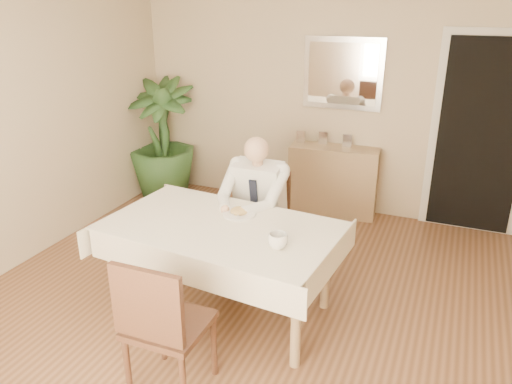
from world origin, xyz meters
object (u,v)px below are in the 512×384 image
at_px(chair_far, 264,212).
at_px(potted_palm, 162,139).
at_px(seated_man, 252,204).
at_px(coffee_mug, 278,241).
at_px(chair_near, 161,322).
at_px(sideboard, 333,180).
at_px(dining_table, 221,235).

xyz_separation_m(chair_far, potted_palm, (-1.77, 1.10, 0.22)).
height_order(chair_far, seated_man, seated_man).
height_order(coffee_mug, potted_palm, potted_palm).
height_order(chair_near, potted_palm, potted_palm).
height_order(chair_near, seated_man, seated_man).
bearing_deg(chair_near, coffee_mug, 58.75).
bearing_deg(chair_far, chair_near, -83.06).
distance_m(chair_near, potted_palm, 3.45).
bearing_deg(chair_near, potted_palm, 121.64).
distance_m(chair_far, sideboard, 1.38).
bearing_deg(coffee_mug, dining_table, 161.39).
distance_m(dining_table, chair_near, 0.94).
bearing_deg(coffee_mug, seated_man, 123.79).
relative_size(chair_far, sideboard, 0.91).
distance_m(chair_far, seated_man, 0.35).
bearing_deg(potted_palm, coffee_mug, -43.34).
xyz_separation_m(dining_table, sideboard, (0.30, 2.22, -0.28)).
distance_m(coffee_mug, potted_palm, 3.14).
xyz_separation_m(chair_near, coffee_mug, (0.45, 0.76, 0.26)).
distance_m(dining_table, sideboard, 2.26).
bearing_deg(dining_table, potted_palm, 137.03).
distance_m(coffee_mug, sideboard, 2.44).
distance_m(seated_man, coffee_mug, 0.93).
xyz_separation_m(chair_near, potted_palm, (-1.84, 2.91, 0.17)).
distance_m(dining_table, potted_palm, 2.66).
bearing_deg(coffee_mug, chair_far, 115.97).
relative_size(chair_far, seated_man, 0.71).
distance_m(seated_man, potted_palm, 2.25).
bearing_deg(chair_near, chair_far, 91.45).
height_order(dining_table, seated_man, seated_man).
bearing_deg(chair_far, coffee_mug, -59.13).
bearing_deg(chair_far, sideboard, 82.37).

